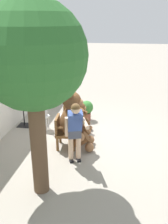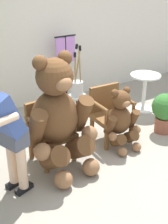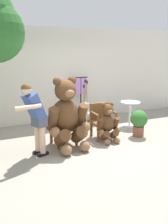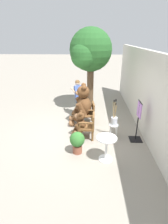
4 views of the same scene
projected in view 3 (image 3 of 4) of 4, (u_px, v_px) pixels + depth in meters
The scene contains 12 objects.
ground_plane at pixel (91, 146), 5.78m from camera, with size 60.00×60.00×0.00m, color gray.
back_wall at pixel (56, 75), 7.56m from camera, with size 10.00×0.16×2.80m, color silver.
wooden_chair_left at pixel (62, 125), 5.83m from camera, with size 0.61×0.57×0.86m.
wooden_chair_right at pixel (102, 120), 6.25m from camera, with size 0.58×0.54×0.86m.
teddy_bear_large at pixel (67, 114), 5.52m from camera, with size 0.97×0.94×1.60m.
teddy_bear_small at pixel (108, 123), 5.99m from camera, with size 0.57×0.54×0.95m.
person_visitor at pixel (35, 114), 5.03m from camera, with size 0.71×0.64×1.55m.
white_stool at pixel (85, 116), 7.01m from camera, with size 0.34×0.34×0.46m.
brush_bucket at pixel (85, 106), 6.94m from camera, with size 0.22×0.22×0.92m.
round_side_table at pixel (130, 111), 7.18m from camera, with size 0.56×0.56×0.72m.
potted_plant at pixel (139, 121), 6.35m from camera, with size 0.44×0.44×0.68m.
clothing_display_stand at pixel (81, 98), 7.64m from camera, with size 0.44×0.40×1.36m.
Camera 3 is at (-2.36, -4.87, 2.18)m, focal length 40.00 mm.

